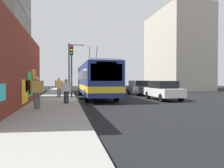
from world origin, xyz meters
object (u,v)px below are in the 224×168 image
at_px(pedestrian_near_wall, 37,90).
at_px(pedestrian_midblock, 59,86).
at_px(street_lamp, 71,64).
at_px(parked_car_white, 163,90).
at_px(pedestrian_at_curb, 66,89).
at_px(traffic_light, 72,63).
at_px(city_bus, 95,79).
at_px(parked_car_dark_gray, 139,87).

distance_m(pedestrian_near_wall, pedestrian_midblock, 7.75).
bearing_deg(pedestrian_midblock, street_lamp, -8.80).
bearing_deg(parked_car_white, pedestrian_at_curb, 106.97).
xyz_separation_m(pedestrian_near_wall, traffic_light, (7.44, -1.97, 2.03)).
distance_m(pedestrian_at_curb, street_lamp, 13.50).
bearing_deg(parked_car_white, pedestrian_near_wall, 117.11).
distance_m(pedestrian_near_wall, pedestrian_at_curb, 2.82).
height_order(city_bus, traffic_light, city_bus).
xyz_separation_m(parked_car_dark_gray, pedestrian_midblock, (-3.05, 8.43, 0.31)).
xyz_separation_m(traffic_light, street_lamp, (8.18, -0.15, 0.48)).
bearing_deg(parked_car_dark_gray, city_bus, 117.28).
xyz_separation_m(pedestrian_midblock, traffic_light, (-0.26, -1.08, 2.03)).
distance_m(parked_car_dark_gray, street_lamp, 9.14).
xyz_separation_m(pedestrian_near_wall, pedestrian_midblock, (7.70, -0.89, -0.01)).
bearing_deg(street_lamp, parked_car_white, -146.42).
bearing_deg(pedestrian_midblock, traffic_light, -103.60).
distance_m(parked_car_white, pedestrian_at_curb, 8.18).
xyz_separation_m(city_bus, parked_car_dark_gray, (2.68, -5.20, -0.90)).
distance_m(parked_car_dark_gray, pedestrian_midblock, 8.97).
xyz_separation_m(pedestrian_near_wall, street_lamp, (15.62, -2.12, 2.51)).
bearing_deg(parked_car_dark_gray, street_lamp, 55.92).
xyz_separation_m(parked_car_white, pedestrian_midblock, (2.92, 8.43, 0.31)).
bearing_deg(parked_car_white, traffic_light, 70.08).
bearing_deg(city_bus, street_lamp, 14.85).
bearing_deg(pedestrian_near_wall, parked_car_dark_gray, -40.94).
relative_size(parked_car_white, parked_car_dark_gray, 0.93).
relative_size(pedestrian_at_curb, street_lamp, 0.26).
bearing_deg(city_bus, pedestrian_near_wall, 152.93).
height_order(parked_car_dark_gray, pedestrian_near_wall, pedestrian_near_wall).
distance_m(parked_car_white, pedestrian_near_wall, 10.48).
bearing_deg(pedestrian_at_curb, pedestrian_midblock, 6.54).
height_order(parked_car_dark_gray, street_lamp, street_lamp).
bearing_deg(street_lamp, parked_car_dark_gray, -124.08).
relative_size(city_bus, street_lamp, 1.96).
xyz_separation_m(city_bus, street_lamp, (7.55, 2.00, 1.92)).
xyz_separation_m(parked_car_white, parked_car_dark_gray, (5.97, -0.00, 0.00)).
xyz_separation_m(city_bus, pedestrian_at_curb, (-5.68, 2.62, -0.68)).
height_order(parked_car_dark_gray, pedestrian_midblock, pedestrian_midblock).
bearing_deg(parked_car_white, city_bus, 57.65).
bearing_deg(traffic_light, parked_car_white, -109.92).
distance_m(parked_car_dark_gray, pedestrian_at_curb, 11.45).
xyz_separation_m(city_bus, pedestrian_midblock, (-0.37, 3.23, -0.59)).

